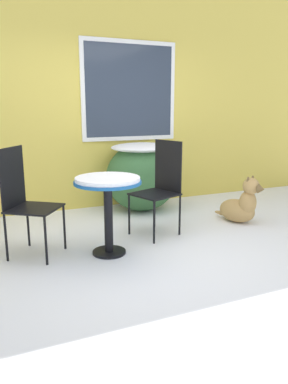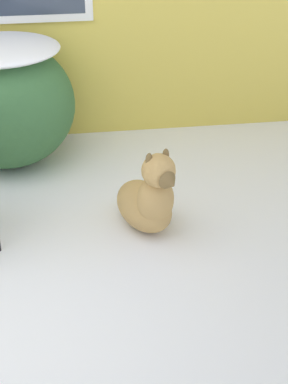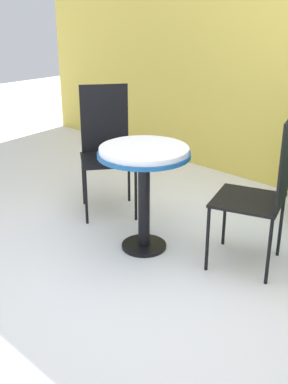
% 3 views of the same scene
% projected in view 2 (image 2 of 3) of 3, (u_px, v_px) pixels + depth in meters
% --- Properties ---
extents(shrub_left, '(1.05, 0.94, 0.98)m').
position_uv_depth(shrub_left, '(5.00, 101.00, 4.43)').
color(shrub_left, '#386638').
rests_on(shrub_left, ground_plane).
extents(dog, '(0.47, 0.69, 0.63)m').
position_uv_depth(dog, '(148.00, 200.00, 3.78)').
color(dog, tan).
rests_on(dog, ground_plane).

